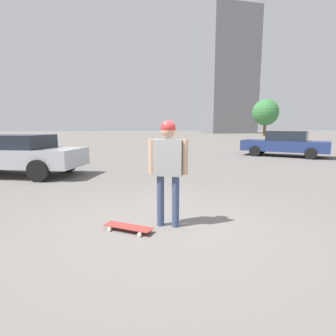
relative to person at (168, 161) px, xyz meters
name	(u,v)px	position (x,y,z in m)	size (l,w,h in m)	color
ground_plane	(168,226)	(0.00, 0.00, -1.14)	(220.00, 220.00, 0.00)	slate
person	(168,161)	(0.00, 0.00, 0.00)	(0.38, 0.62, 1.80)	#38476B
skateboard	(128,227)	(-0.08, 0.69, -1.07)	(0.67, 0.80, 0.08)	#A5332D
car_parked_near	(15,154)	(5.79, 4.11, -0.38)	(3.27, 4.97, 1.42)	#ADB2B7
car_parked_far	(285,143)	(9.08, -9.02, -0.40)	(4.52, 4.56, 1.46)	navy
building_block_distant	(230,73)	(62.09, -31.03, 14.54)	(8.49, 12.43, 31.36)	slate
tree_distant	(265,112)	(39.61, -27.43, 3.18)	(4.74, 4.74, 6.70)	brown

